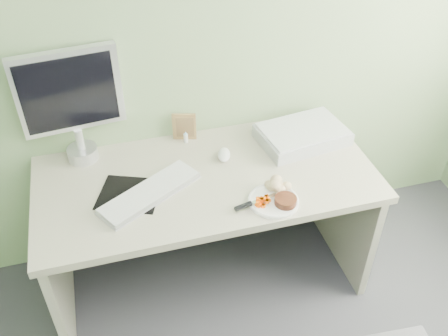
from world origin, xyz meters
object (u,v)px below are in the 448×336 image
object	(u,v)px
desk	(207,204)
plate	(273,201)
scanner	(302,135)
monitor	(71,101)

from	to	relation	value
desk	plate	xyz separation A→B (m)	(0.24, -0.25, 0.19)
scanner	desk	bearing A→B (deg)	-172.82
desk	monitor	bearing A→B (deg)	150.19
desk	plate	distance (m)	0.40
desk	scanner	size ratio (longest dim) A/B	3.69
plate	monitor	xyz separation A→B (m)	(-0.79, 0.57, 0.31)
scanner	monitor	distance (m)	1.14
scanner	plate	bearing A→B (deg)	-134.85
plate	monitor	bearing A→B (deg)	144.43
scanner	monitor	bearing A→B (deg)	163.29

